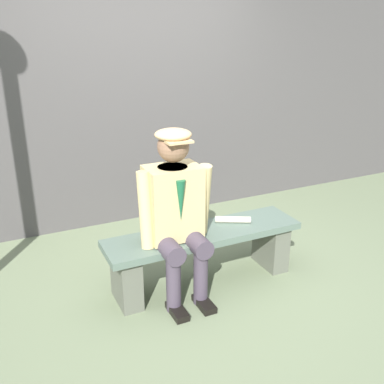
# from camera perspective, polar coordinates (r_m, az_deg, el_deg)

# --- Properties ---
(ground_plane) EXTENTS (30.00, 30.00, 0.00)m
(ground_plane) POSITION_cam_1_polar(r_m,az_deg,el_deg) (3.80, 1.45, -11.36)
(ground_plane) COLOR #6B7858
(bench) EXTENTS (1.61, 0.41, 0.47)m
(bench) POSITION_cam_1_polar(r_m,az_deg,el_deg) (3.64, 1.50, -7.21)
(bench) COLOR #54685B
(bench) RESTS_ON ground
(seated_man) EXTENTS (0.57, 0.57, 1.32)m
(seated_man) POSITION_cam_1_polar(r_m,az_deg,el_deg) (3.32, -2.06, -2.08)
(seated_man) COLOR tan
(seated_man) RESTS_ON ground
(rolled_magazine) EXTENTS (0.28, 0.18, 0.05)m
(rolled_magazine) POSITION_cam_1_polar(r_m,az_deg,el_deg) (3.72, 5.24, -3.52)
(rolled_magazine) COLOR beige
(rolled_magazine) RESTS_ON bench
(stadium_wall) EXTENTS (12.00, 0.24, 2.40)m
(stadium_wall) POSITION_cam_1_polar(r_m,az_deg,el_deg) (4.77, -7.24, 10.73)
(stadium_wall) COLOR #4B4847
(stadium_wall) RESTS_ON ground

